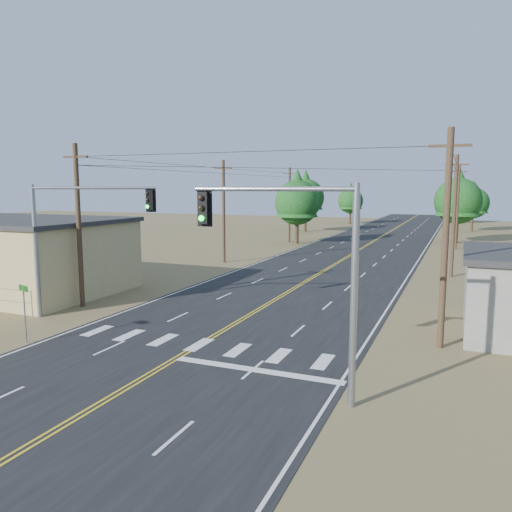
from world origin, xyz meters
The scene contains 17 objects.
ground centered at (0.00, 0.00, 0.00)m, with size 220.00×220.00×0.00m, color brown.
road centered at (0.00, 30.00, 0.01)m, with size 15.00×200.00×0.02m, color black.
utility_pole_left_near centered at (-10.50, 12.00, 5.12)m, with size 1.80×0.30×10.00m.
utility_pole_left_mid centered at (-10.50, 32.00, 5.12)m, with size 1.80×0.30×10.00m.
utility_pole_left_far centered at (-10.50, 52.00, 5.12)m, with size 1.80×0.30×10.00m.
utility_pole_right_near centered at (10.50, 12.00, 5.12)m, with size 1.80×0.30×10.00m.
utility_pole_right_mid centered at (10.50, 32.00, 5.12)m, with size 1.80×0.30×10.00m.
utility_pole_right_far centered at (10.50, 52.00, 5.12)m, with size 1.80×0.30×10.00m.
signal_mast_left centered at (-9.14, 9.87, 5.16)m, with size 6.41×2.93×7.56m.
signal_mast_right centered at (6.37, 4.04, 5.06)m, with size 5.80×0.77×7.54m.
street_sign centered at (-7.80, 5.14, 1.88)m, with size 0.80×0.28×2.81m.
tree_left_near centered at (-9.00, 50.68, 5.99)m, with size 5.87×5.87×9.79m.
tree_left_mid centered at (-13.21, 68.22, 6.30)m, with size 6.18×6.18×10.30m.
tree_left_far centered at (-10.06, 89.12, 5.13)m, with size 5.04×5.04×8.40m.
tree_right_near centered at (10.45, 59.42, 6.19)m, with size 6.08×6.08×10.13m.
tree_right_mid centered at (12.60, 79.51, 5.28)m, with size 5.18×5.18×8.63m.
tree_right_far centered at (9.83, 98.18, 5.29)m, with size 5.19×5.19×8.65m.
Camera 1 is at (11.19, -11.94, 7.39)m, focal length 35.00 mm.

